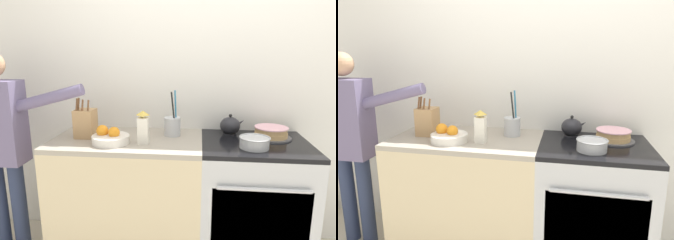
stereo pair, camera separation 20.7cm
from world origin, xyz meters
TOP-DOWN VIEW (x-y plane):
  - wall_back at (0.00, 0.66)m, footprint 8.00×0.04m
  - counter_cabinet at (-0.64, 0.32)m, footprint 1.07×0.64m
  - stove_range at (0.27, 0.32)m, footprint 0.74×0.67m
  - layer_cake at (0.40, 0.44)m, footprint 0.29×0.29m
  - tea_kettle at (0.11, 0.52)m, footprint 0.19×0.15m
  - mixing_bowl at (0.24, 0.19)m, footprint 0.20×0.20m
  - knife_block at (-0.95, 0.32)m, footprint 0.14×0.14m
  - utensil_crock at (-0.32, 0.43)m, footprint 0.12×0.12m
  - fruit_bowl at (-0.73, 0.20)m, footprint 0.26×0.26m
  - milk_carton at (-0.50, 0.21)m, footprint 0.07×0.07m
  - person_baker at (-1.55, 0.23)m, footprint 0.90×0.20m

SIDE VIEW (x-z plane):
  - counter_cabinet at x=-0.64m, z-range 0.00..0.92m
  - stove_range at x=0.27m, z-range 0.00..0.92m
  - person_baker at x=-1.55m, z-range 0.14..1.68m
  - mixing_bowl at x=0.24m, z-range 0.92..1.00m
  - layer_cake at x=0.40m, z-range 0.92..1.00m
  - fruit_bowl at x=-0.73m, z-range 0.90..1.02m
  - tea_kettle at x=0.11m, z-range 0.91..1.06m
  - utensil_crock at x=-0.32m, z-range 0.82..1.17m
  - knife_block at x=-0.95m, z-range 0.88..1.17m
  - milk_carton at x=-0.50m, z-range 0.92..1.14m
  - wall_back at x=0.00m, z-range 0.00..2.60m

